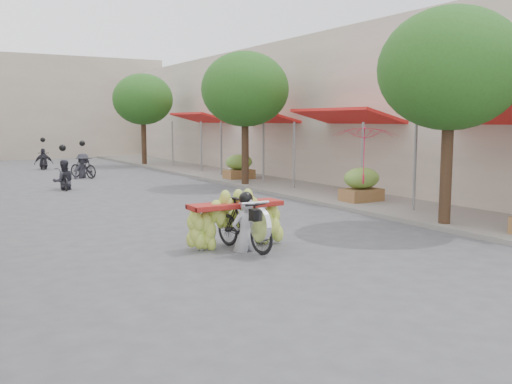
% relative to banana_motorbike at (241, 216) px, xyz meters
% --- Properties ---
extents(ground, '(120.00, 120.00, 0.00)m').
position_rel_banana_motorbike_xyz_m(ground, '(-0.05, -4.46, -0.67)').
color(ground, '#4E4D52').
rests_on(ground, ground).
extents(sidewalk_right, '(4.00, 60.00, 0.12)m').
position_rel_banana_motorbike_xyz_m(sidewalk_right, '(6.95, 10.54, -0.61)').
color(sidewalk_right, gray).
rests_on(sidewalk_right, ground).
extents(shophouse_row_right, '(9.77, 40.00, 6.00)m').
position_rel_banana_motorbike_xyz_m(shophouse_row_right, '(11.94, 9.54, 2.33)').
color(shophouse_row_right, '#BCAC9C').
rests_on(shophouse_row_right, ground).
extents(far_building, '(20.00, 6.00, 7.00)m').
position_rel_banana_motorbike_xyz_m(far_building, '(-0.05, 33.54, 2.83)').
color(far_building, tan).
rests_on(far_building, ground).
extents(street_tree_near, '(3.40, 3.40, 5.25)m').
position_rel_banana_motorbike_xyz_m(street_tree_near, '(5.35, -0.46, 3.11)').
color(street_tree_near, '#3A2719').
rests_on(street_tree_near, ground).
extents(street_tree_mid, '(3.40, 3.40, 5.25)m').
position_rel_banana_motorbike_xyz_m(street_tree_mid, '(5.35, 9.54, 3.11)').
color(street_tree_mid, '#3A2719').
rests_on(street_tree_mid, ground).
extents(street_tree_far, '(3.40, 3.40, 5.25)m').
position_rel_banana_motorbike_xyz_m(street_tree_far, '(5.35, 21.54, 3.11)').
color(street_tree_far, '#3A2719').
rests_on(street_tree_far, ground).
extents(produce_crate_mid, '(1.20, 0.88, 1.16)m').
position_rel_banana_motorbike_xyz_m(produce_crate_mid, '(6.15, 3.54, 0.04)').
color(produce_crate_mid, brown).
rests_on(produce_crate_mid, ground).
extents(produce_crate_far, '(1.20, 0.88, 1.16)m').
position_rel_banana_motorbike_xyz_m(produce_crate_far, '(6.15, 11.54, 0.04)').
color(produce_crate_far, brown).
rests_on(produce_crate_far, ground).
extents(banana_motorbike, '(2.20, 1.90, 1.99)m').
position_rel_banana_motorbike_xyz_m(banana_motorbike, '(0.00, 0.00, 0.00)').
color(banana_motorbike, black).
rests_on(banana_motorbike, ground).
extents(market_umbrella, '(2.49, 2.49, 1.76)m').
position_rel_banana_motorbike_xyz_m(market_umbrella, '(5.75, 2.96, 1.80)').
color(market_umbrella, red).
rests_on(market_umbrella, ground).
extents(pedestrian, '(0.94, 0.61, 1.82)m').
position_rel_banana_motorbike_xyz_m(pedestrian, '(6.19, 12.14, 0.35)').
color(pedestrian, white).
rests_on(pedestrian, ground).
extents(bg_motorbike_a, '(0.81, 1.43, 1.95)m').
position_rel_banana_motorbike_xyz_m(bg_motorbike_a, '(-1.02, 12.15, 0.11)').
color(bg_motorbike_a, black).
rests_on(bg_motorbike_a, ground).
extents(bg_motorbike_b, '(1.22, 1.69, 1.95)m').
position_rel_banana_motorbike_xyz_m(bg_motorbike_b, '(0.64, 16.21, 0.17)').
color(bg_motorbike_b, black).
rests_on(bg_motorbike_b, ground).
extents(bg_motorbike_c, '(1.05, 1.64, 1.95)m').
position_rel_banana_motorbike_xyz_m(bg_motorbike_c, '(-0.05, 22.10, 0.13)').
color(bg_motorbike_c, black).
rests_on(bg_motorbike_c, ground).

